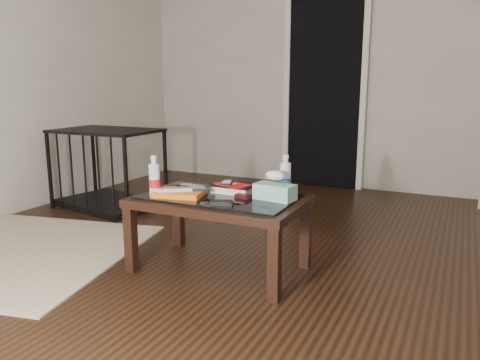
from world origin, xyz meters
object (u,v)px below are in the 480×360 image
object	(u,v)px
pet_crate	(109,182)
tissue_box	(275,192)
water_bottle_left	(154,176)
water_bottle_right	(285,175)
coffee_table	(219,206)
textbook	(235,188)

from	to	relation	value
pet_crate	tissue_box	xyz separation A→B (m)	(1.94, -0.82, 0.28)
water_bottle_left	tissue_box	world-z (taller)	water_bottle_left
pet_crate	water_bottle_right	xyz separation A→B (m)	(1.95, -0.67, 0.35)
coffee_table	textbook	world-z (taller)	textbook
coffee_table	tissue_box	world-z (taller)	tissue_box
textbook	coffee_table	bearing A→B (deg)	-105.10
water_bottle_right	water_bottle_left	bearing A→B (deg)	-151.68
pet_crate	textbook	distance (m)	1.83
coffee_table	textbook	xyz separation A→B (m)	(0.04, 0.13, 0.09)
water_bottle_right	tissue_box	xyz separation A→B (m)	(-0.01, -0.15, -0.07)
water_bottle_right	pet_crate	bearing A→B (deg)	161.16
coffee_table	tissue_box	size ratio (longest dim) A/B	4.35
textbook	tissue_box	distance (m)	0.30
pet_crate	textbook	world-z (taller)	pet_crate
textbook	tissue_box	size ratio (longest dim) A/B	1.09
tissue_box	water_bottle_left	bearing A→B (deg)	-153.25
coffee_table	water_bottle_right	distance (m)	0.44
textbook	water_bottle_left	bearing A→B (deg)	-140.88
pet_crate	water_bottle_left	bearing A→B (deg)	-27.82
textbook	water_bottle_right	distance (m)	0.32
textbook	tissue_box	xyz separation A→B (m)	(0.29, -0.07, 0.02)
pet_crate	water_bottle_right	world-z (taller)	pet_crate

